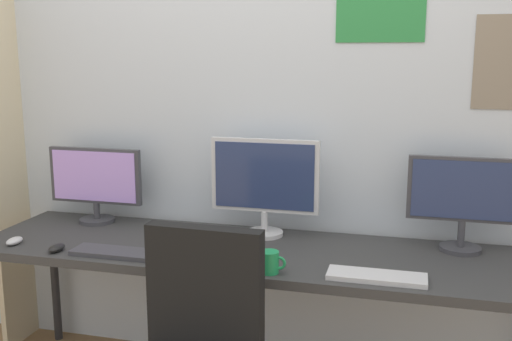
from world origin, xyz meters
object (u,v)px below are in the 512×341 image
Objects in this scene: monitor_left at (95,181)px; mouse_right_side at (14,241)px; monitor_center at (265,182)px; keyboard_left at (116,252)px; keyboard_right at (377,277)px; desk at (253,259)px; monitor_right at (464,197)px; coffee_mug at (270,262)px; mouse_left_side at (57,248)px.

monitor_left is 0.51m from mouse_right_side.
keyboard_left is (-0.56, -0.44, -0.26)m from monitor_center.
keyboard_left and keyboard_right have the same top height.
keyboard_left is at bearing -157.67° from desk.
monitor_right is at bearing -0.00° from monitor_left.
keyboard_right is 3.99× the size of mouse_right_side.
coffee_mug is (0.70, -0.04, 0.04)m from keyboard_left.
monitor_right is 2.04m from mouse_right_side.
mouse_right_side is (-0.25, 0.04, 0.00)m from mouse_left_side.
coffee_mug is (1.04, -0.48, -0.17)m from monitor_left.
coffee_mug is at bearing -3.37° from keyboard_left.
monitor_left is at bearing 97.85° from mouse_left_side.
monitor_center is at bearing 0.00° from monitor_left.
monitor_left is 1.04× the size of monitor_right.
monitor_center is at bearing 21.70° from mouse_right_side.
mouse_right_side is at bearing 179.58° from keyboard_right.
coffee_mug is (0.14, -0.48, -0.22)m from monitor_center.
mouse_right_side reaches higher than keyboard_left.
coffee_mug is at bearing -73.54° from monitor_center.
monitor_left reaches higher than coffee_mug.
monitor_center reaches higher than monitor_left.
mouse_right_side is at bearing 177.50° from coffee_mug.
keyboard_right is at bearing -38.30° from monitor_center.
desk is 6.55× the size of keyboard_left.
desk is at bearing 22.33° from keyboard_left.
keyboard_left is at bearing 5.71° from mouse_left_side.
monitor_left is 1.16m from coffee_mug.
desk is at bearing -13.27° from monitor_left.
desk is 0.61m from keyboard_right.
monitor_left is at bearing 163.15° from keyboard_right.
coffee_mug is (0.98, -0.01, 0.03)m from mouse_left_side.
coffee_mug is (0.14, -0.27, 0.09)m from desk.
desk is 26.72× the size of mouse_right_side.
coffee_mug is at bearing -24.88° from monitor_left.
keyboard_left is at bearing 176.63° from coffee_mug.
mouse_right_side is at bearing -168.60° from desk.
monitor_right is at bearing 16.85° from keyboard_left.
monitor_center reaches higher than monitor_right.
monitor_right is 5.04× the size of mouse_right_side.
keyboard_right is (1.46, -0.44, -0.21)m from monitor_left.
mouse_left_side is (-1.74, -0.47, -0.23)m from monitor_right.
mouse_right_side reaches higher than keyboard_right.
monitor_left is 1.80m from monitor_right.
monitor_right is 1.54m from keyboard_left.
keyboard_left is (-1.46, -0.44, -0.23)m from monitor_right.
monitor_center is 1.36× the size of keyboard_right.
keyboard_left reaches higher than desk.
mouse_left_side is at bearing -178.87° from keyboard_right.
monitor_center is 0.90m from monitor_right.
mouse_left_side is 0.25m from mouse_right_side.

